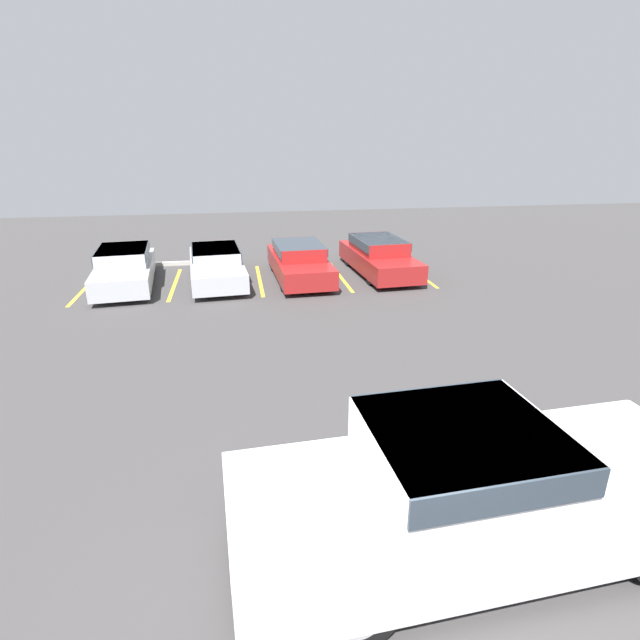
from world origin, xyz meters
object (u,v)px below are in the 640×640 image
object	(u,v)px
wheel_stop_curb	(166,264)
pickup_truck	(481,488)
parked_sedan_d	(379,255)
parked_sedan_c	(299,260)
parked_sedan_a	(125,266)
parked_sedan_b	(216,263)

from	to	relation	value
wheel_stop_curb	pickup_truck	bearing A→B (deg)	-70.43
parked_sedan_d	parked_sedan_c	bearing A→B (deg)	-88.94
parked_sedan_a	parked_sedan_b	bearing A→B (deg)	86.41
parked_sedan_d	wheel_stop_curb	size ratio (longest dim) A/B	2.60
parked_sedan_a	wheel_stop_curb	world-z (taller)	parked_sedan_a
parked_sedan_a	parked_sedan_b	world-z (taller)	parked_sedan_a
pickup_truck	parked_sedan_d	size ratio (longest dim) A/B	1.25
wheel_stop_curb	parked_sedan_c	bearing A→B (deg)	-29.11
wheel_stop_curb	parked_sedan_d	bearing A→B (deg)	-17.61
pickup_truck	parked_sedan_c	bearing A→B (deg)	89.36
pickup_truck	parked_sedan_b	size ratio (longest dim) A/B	1.24
parked_sedan_a	parked_sedan_d	distance (m)	8.86
parked_sedan_d	wheel_stop_curb	xyz separation A→B (m)	(-7.88, 2.50, -0.62)
parked_sedan_c	parked_sedan_d	bearing A→B (deg)	92.07
parked_sedan_a	parked_sedan_d	bearing A→B (deg)	85.73
parked_sedan_b	parked_sedan_d	bearing A→B (deg)	86.37
parked_sedan_d	parked_sedan_a	bearing A→B (deg)	-92.21
pickup_truck	parked_sedan_b	world-z (taller)	pickup_truck
parked_sedan_a	pickup_truck	bearing A→B (deg)	21.41
parked_sedan_a	parked_sedan_d	world-z (taller)	parked_sedan_d
parked_sedan_c	wheel_stop_curb	size ratio (longest dim) A/B	2.51
pickup_truck	parked_sedan_c	size ratio (longest dim) A/B	1.30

